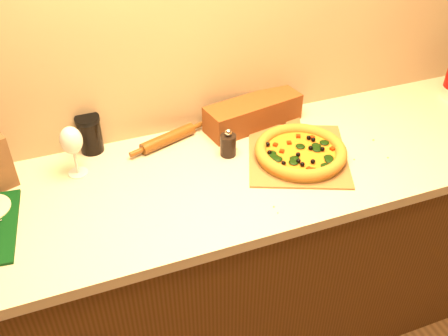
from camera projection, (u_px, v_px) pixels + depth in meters
cabinet at (221, 264)px, 2.03m from camera, size 2.80×0.65×0.86m
countertop at (221, 178)px, 1.76m from camera, size 2.84×0.68×0.04m
pizza_peel at (297, 152)px, 1.84m from camera, size 0.48×0.57×0.01m
pizza at (301, 152)px, 1.80m from camera, size 0.33×0.33×0.05m
pepper_grinder at (228, 144)px, 1.81m from camera, size 0.06×0.06×0.11m
rolling_pin at (168, 139)px, 1.88m from camera, size 0.32×0.13×0.05m
bread_bag at (253, 113)px, 1.96m from camera, size 0.41×0.20×0.11m
wine_glass at (71, 142)px, 1.66m from camera, size 0.08×0.08×0.19m
dark_jar at (90, 134)px, 1.81m from camera, size 0.09×0.09×0.14m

